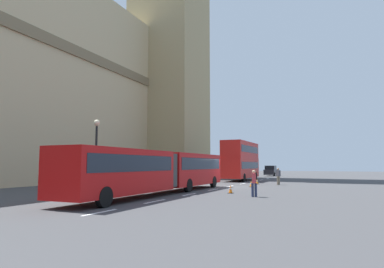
{
  "coord_description": "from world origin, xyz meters",
  "views": [
    {
      "loc": [
        -28.87,
        -9.3,
        2.03
      ],
      "look_at": [
        1.78,
        4.31,
        5.17
      ],
      "focal_mm": 30.6,
      "sensor_mm": 36.0,
      "label": 1
    }
  ],
  "objects_px": {
    "articulated_bus": "(161,169)",
    "sedan_lead": "(271,171)",
    "traffic_cone_middle": "(251,184)",
    "pedestrian_near_cones": "(254,182)",
    "double_decker_bus": "(241,159)",
    "traffic_cone_east": "(257,182)",
    "street_lamp": "(96,150)",
    "pedestrian_by_kerb": "(278,176)",
    "traffic_cone_west": "(231,189)"
  },
  "relations": [
    {
      "from": "articulated_bus",
      "to": "sedan_lead",
      "type": "xyz_separation_m",
      "value": [
        39.91,
        -0.26,
        -0.83
      ]
    },
    {
      "from": "traffic_cone_middle",
      "to": "pedestrian_near_cones",
      "type": "xyz_separation_m",
      "value": [
        -9.01,
        -2.39,
        0.63
      ]
    },
    {
      "from": "double_decker_bus",
      "to": "pedestrian_near_cones",
      "type": "xyz_separation_m",
      "value": [
        -20.2,
        -6.42,
        -1.8
      ]
    },
    {
      "from": "traffic_cone_middle",
      "to": "traffic_cone_east",
      "type": "distance_m",
      "value": 4.35
    },
    {
      "from": "traffic_cone_middle",
      "to": "street_lamp",
      "type": "height_order",
      "value": "street_lamp"
    },
    {
      "from": "articulated_bus",
      "to": "pedestrian_near_cones",
      "type": "bearing_deg",
      "value": -84.54
    },
    {
      "from": "pedestrian_near_cones",
      "to": "pedestrian_by_kerb",
      "type": "bearing_deg",
      "value": 2.72
    },
    {
      "from": "pedestrian_by_kerb",
      "to": "traffic_cone_middle",
      "type": "bearing_deg",
      "value": 156.94
    },
    {
      "from": "traffic_cone_east",
      "to": "pedestrian_by_kerb",
      "type": "relative_size",
      "value": 0.34
    },
    {
      "from": "traffic_cone_west",
      "to": "pedestrian_by_kerb",
      "type": "bearing_deg",
      "value": -7.75
    },
    {
      "from": "street_lamp",
      "to": "traffic_cone_east",
      "type": "bearing_deg",
      "value": -27.81
    },
    {
      "from": "traffic_cone_middle",
      "to": "pedestrian_by_kerb",
      "type": "height_order",
      "value": "pedestrian_by_kerb"
    },
    {
      "from": "double_decker_bus",
      "to": "pedestrian_near_cones",
      "type": "bearing_deg",
      "value": -162.36
    },
    {
      "from": "double_decker_bus",
      "to": "street_lamp",
      "type": "bearing_deg",
      "value": 168.54
    },
    {
      "from": "sedan_lead",
      "to": "pedestrian_near_cones",
      "type": "relative_size",
      "value": 2.6
    },
    {
      "from": "traffic_cone_west",
      "to": "street_lamp",
      "type": "bearing_deg",
      "value": 114.22
    },
    {
      "from": "double_decker_bus",
      "to": "sedan_lead",
      "type": "height_order",
      "value": "double_decker_bus"
    },
    {
      "from": "traffic_cone_west",
      "to": "traffic_cone_middle",
      "type": "height_order",
      "value": "same"
    },
    {
      "from": "double_decker_bus",
      "to": "pedestrian_near_cones",
      "type": "distance_m",
      "value": 21.28
    },
    {
      "from": "traffic_cone_east",
      "to": "street_lamp",
      "type": "height_order",
      "value": "street_lamp"
    },
    {
      "from": "double_decker_bus",
      "to": "pedestrian_by_kerb",
      "type": "relative_size",
      "value": 5.55
    },
    {
      "from": "pedestrian_near_cones",
      "to": "street_lamp",
      "type": "bearing_deg",
      "value": 100.48
    },
    {
      "from": "traffic_cone_middle",
      "to": "sedan_lead",
      "type": "bearing_deg",
      "value": 7.1
    },
    {
      "from": "traffic_cone_west",
      "to": "pedestrian_near_cones",
      "type": "distance_m",
      "value": 2.96
    },
    {
      "from": "sedan_lead",
      "to": "street_lamp",
      "type": "relative_size",
      "value": 0.83
    },
    {
      "from": "traffic_cone_east",
      "to": "traffic_cone_middle",
      "type": "bearing_deg",
      "value": -174.14
    },
    {
      "from": "traffic_cone_west",
      "to": "double_decker_bus",
      "type": "bearing_deg",
      "value": 13.16
    },
    {
      "from": "double_decker_bus",
      "to": "pedestrian_near_cones",
      "type": "relative_size",
      "value": 5.55
    },
    {
      "from": "sedan_lead",
      "to": "traffic_cone_east",
      "type": "bearing_deg",
      "value": -172.69
    },
    {
      "from": "traffic_cone_west",
      "to": "sedan_lead",
      "type": "bearing_deg",
      "value": 6.12
    },
    {
      "from": "pedestrian_near_cones",
      "to": "traffic_cone_west",
      "type": "bearing_deg",
      "value": 48.17
    },
    {
      "from": "double_decker_bus",
      "to": "traffic_cone_east",
      "type": "height_order",
      "value": "double_decker_bus"
    },
    {
      "from": "traffic_cone_middle",
      "to": "traffic_cone_east",
      "type": "bearing_deg",
      "value": 5.86
    },
    {
      "from": "double_decker_bus",
      "to": "articulated_bus",
      "type": "bearing_deg",
      "value": -180.0
    },
    {
      "from": "traffic_cone_east",
      "to": "pedestrian_near_cones",
      "type": "xyz_separation_m",
      "value": [
        -13.33,
        -2.83,
        0.63
      ]
    },
    {
      "from": "street_lamp",
      "to": "traffic_cone_west",
      "type": "bearing_deg",
      "value": -65.78
    },
    {
      "from": "traffic_cone_middle",
      "to": "pedestrian_near_cones",
      "type": "distance_m",
      "value": 9.34
    },
    {
      "from": "traffic_cone_west",
      "to": "pedestrian_by_kerb",
      "type": "height_order",
      "value": "pedestrian_by_kerb"
    },
    {
      "from": "articulated_bus",
      "to": "traffic_cone_east",
      "type": "xyz_separation_m",
      "value": [
        13.95,
        -3.59,
        -1.46
      ]
    },
    {
      "from": "pedestrian_by_kerb",
      "to": "traffic_cone_east",
      "type": "bearing_deg",
      "value": 85.04
    },
    {
      "from": "articulated_bus",
      "to": "traffic_cone_middle",
      "type": "relative_size",
      "value": 31.41
    },
    {
      "from": "street_lamp",
      "to": "traffic_cone_middle",
      "type": "bearing_deg",
      "value": -37.77
    },
    {
      "from": "sedan_lead",
      "to": "pedestrian_near_cones",
      "type": "xyz_separation_m",
      "value": [
        -39.3,
        -6.16,
        -0.0
      ]
    },
    {
      "from": "traffic_cone_west",
      "to": "traffic_cone_east",
      "type": "relative_size",
      "value": 1.0
    },
    {
      "from": "sedan_lead",
      "to": "traffic_cone_east",
      "type": "relative_size",
      "value": 7.59
    },
    {
      "from": "double_decker_bus",
      "to": "pedestrian_near_cones",
      "type": "height_order",
      "value": "double_decker_bus"
    },
    {
      "from": "articulated_bus",
      "to": "street_lamp",
      "type": "bearing_deg",
      "value": 107.34
    },
    {
      "from": "pedestrian_near_cones",
      "to": "articulated_bus",
      "type": "bearing_deg",
      "value": 95.46
    },
    {
      "from": "traffic_cone_east",
      "to": "pedestrian_by_kerb",
      "type": "distance_m",
      "value": 2.3
    },
    {
      "from": "traffic_cone_east",
      "to": "pedestrian_near_cones",
      "type": "bearing_deg",
      "value": -168.02
    }
  ]
}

